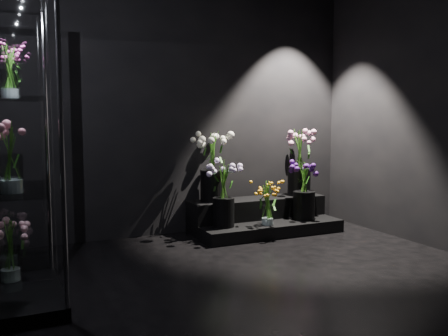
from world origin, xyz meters
TOP-DOWN VIEW (x-y plane):
  - floor at (0.00, 0.00)m, footprint 4.00×4.00m
  - wall_back at (0.00, 2.00)m, footprint 4.00×0.00m
  - display_riser at (0.84, 1.68)m, footprint 1.58×0.70m
  - display_case at (-1.71, 0.47)m, footprint 0.55×0.92m
  - bouquet_orange_bells at (0.75, 1.40)m, footprint 0.32×0.32m
  - bouquet_lilac at (0.30, 1.52)m, footprint 0.39×0.39m
  - bouquet_purple at (1.26, 1.48)m, footprint 0.40×0.40m
  - bouquet_cream_roses at (0.31, 1.82)m, footprint 0.44×0.44m
  - bouquet_pink_roses at (1.38, 1.76)m, footprint 0.51×0.51m
  - bouquet_case_pink at (-1.73, 0.30)m, footprint 0.38×0.38m
  - bouquet_case_magenta at (-1.70, 0.65)m, footprint 0.26×0.26m
  - bouquet_case_base_pink at (-1.75, 0.73)m, footprint 0.35×0.35m

SIDE VIEW (x-z plane):
  - floor at x=0.00m, z-range 0.00..0.00m
  - display_riser at x=0.84m, z-range -0.03..0.32m
  - bouquet_case_base_pink at x=-1.75m, z-range 0.11..0.55m
  - bouquet_orange_bells at x=0.75m, z-range 0.14..0.60m
  - bouquet_purple at x=1.26m, z-range 0.17..0.80m
  - bouquet_lilac at x=0.30m, z-range 0.18..0.86m
  - bouquet_cream_roses at x=0.31m, z-range 0.40..1.16m
  - bouquet_pink_roses at x=1.38m, z-range 0.41..1.16m
  - display_case at x=-1.71m, z-range 0.00..2.02m
  - bouquet_case_pink at x=-1.73m, z-range 0.80..1.25m
  - wall_back at x=0.00m, z-range -0.60..3.40m
  - bouquet_case_magenta at x=-1.70m, z-range 1.39..1.75m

